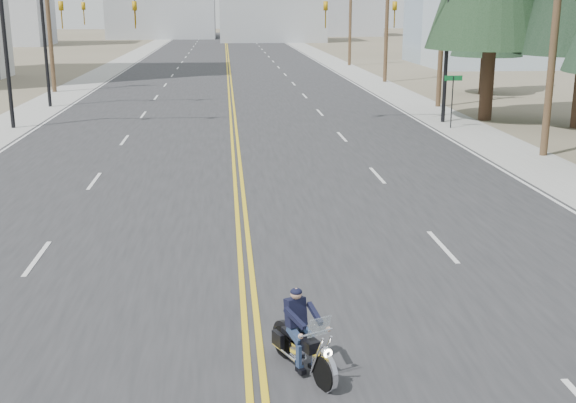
{
  "coord_description": "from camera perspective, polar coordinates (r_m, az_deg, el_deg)",
  "views": [
    {
      "loc": [
        -0.39,
        -4.89,
        5.89
      ],
      "look_at": [
        0.98,
        10.9,
        1.6
      ],
      "focal_mm": 45.0,
      "sensor_mm": 36.0,
      "label": 1
    }
  ],
  "objects": [
    {
      "name": "motorcyclist",
      "position": [
        12.02,
        1.23,
        -10.38
      ],
      "size": [
        1.47,
        1.97,
        1.42
      ],
      "primitive_type": null,
      "rotation": [
        0.0,
        0.0,
        3.57
      ],
      "color": "black",
      "rests_on": "ground"
    },
    {
      "name": "traffic_mast_far",
      "position": [
        45.77,
        -16.67,
        13.26
      ],
      "size": [
        6.1,
        0.26,
        7.0
      ],
      "color": "black",
      "rests_on": "ground"
    },
    {
      "name": "utility_pole_left",
      "position": [
        54.25,
        -18.43,
        13.96
      ],
      "size": [
        2.2,
        0.3,
        10.5
      ],
      "color": "brown",
      "rests_on": "ground"
    },
    {
      "name": "utility_pole_b",
      "position": [
        30.72,
        20.51,
        14.4
      ],
      "size": [
        2.2,
        0.3,
        11.5
      ],
      "color": "brown",
      "rests_on": "ground"
    },
    {
      "name": "road",
      "position": [
        75.12,
        -4.74,
        10.6
      ],
      "size": [
        20.0,
        200.0,
        0.01
      ],
      "primitive_type": "cube",
      "color": "#303033",
      "rests_on": "ground"
    },
    {
      "name": "utility_pole_d",
      "position": [
        59.3,
        7.85,
        15.1
      ],
      "size": [
        2.2,
        0.3,
        11.5
      ],
      "color": "brown",
      "rests_on": "ground"
    },
    {
      "name": "traffic_mast_left",
      "position": [
        37.88,
        -18.56,
        12.94
      ],
      "size": [
        7.1,
        0.26,
        7.0
      ],
      "color": "black",
      "rests_on": "ground"
    },
    {
      "name": "sidewalk_left",
      "position": [
        75.93,
        -13.59,
        10.28
      ],
      "size": [
        3.0,
        200.0,
        0.01
      ],
      "primitive_type": "cube",
      "color": "#A5A5A0",
      "rests_on": "ground"
    },
    {
      "name": "utility_pole_c",
      "position": [
        44.78,
        12.16,
        14.62
      ],
      "size": [
        2.2,
        0.3,
        11.0
      ],
      "color": "brown",
      "rests_on": "ground"
    },
    {
      "name": "traffic_mast_right",
      "position": [
        38.07,
        9.54,
        13.51
      ],
      "size": [
        7.1,
        0.26,
        7.0
      ],
      "color": "black",
      "rests_on": "ground"
    },
    {
      "name": "sidewalk_right",
      "position": [
        76.05,
        4.11,
        10.67
      ],
      "size": [
        3.0,
        200.0,
        0.01
      ],
      "primitive_type": "cube",
      "color": "#A5A5A0",
      "rests_on": "ground"
    },
    {
      "name": "haze_bldg_b",
      "position": [
        130.16,
        -1.33,
        15.63
      ],
      "size": [
        18.0,
        14.0,
        14.0
      ],
      "primitive_type": "cube",
      "color": "#ADB2B7",
      "rests_on": "ground"
    },
    {
      "name": "street_sign",
      "position": [
        36.86,
        12.87,
        8.41
      ],
      "size": [
        0.9,
        0.06,
        2.62
      ],
      "color": "black",
      "rests_on": "ground"
    },
    {
      "name": "utility_pole_e",
      "position": [
        75.99,
        4.96,
        14.97
      ],
      "size": [
        2.2,
        0.3,
        11.0
      ],
      "color": "brown",
      "rests_on": "ground"
    },
    {
      "name": "haze_bldg_e",
      "position": [
        156.95,
        4.49,
        15.14
      ],
      "size": [
        14.0,
        14.0,
        12.0
      ],
      "primitive_type": "cube",
      "color": "#B7BCC6",
      "rests_on": "ground"
    }
  ]
}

